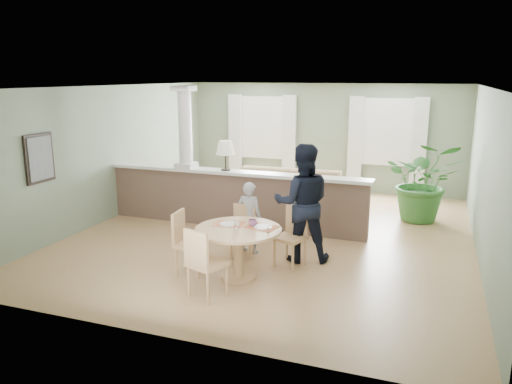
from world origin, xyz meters
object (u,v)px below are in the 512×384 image
at_px(chair_far_man, 293,233).
at_px(chair_side, 186,239).
at_px(houseplant, 424,182).
at_px(chair_near, 203,261).
at_px(child_person, 249,217).
at_px(man_person, 302,203).
at_px(dining_table, 239,238).
at_px(chair_far_boy, 243,228).
at_px(sofa, 285,191).

relative_size(chair_far_man, chair_side, 0.98).
xyz_separation_m(chair_far_man, chair_side, (-1.39, -0.87, 0.01)).
bearing_deg(houseplant, chair_side, -128.07).
bearing_deg(chair_side, chair_near, -143.64).
relative_size(chair_side, child_person, 0.79).
relative_size(chair_near, child_person, 0.81).
distance_m(houseplant, man_person, 3.46).
distance_m(chair_side, child_person, 1.29).
relative_size(dining_table, chair_near, 1.29).
xyz_separation_m(dining_table, child_person, (-0.24, 1.06, 0.00)).
xyz_separation_m(chair_far_man, chair_near, (-0.76, -1.60, 0.02)).
bearing_deg(chair_far_boy, chair_side, -126.94).
relative_size(chair_near, chair_side, 1.02).
bearing_deg(chair_side, chair_far_boy, -31.54).
bearing_deg(houseplant, chair_far_man, -119.37).
bearing_deg(chair_far_boy, sofa, 83.05).
relative_size(dining_table, chair_far_man, 1.34).
bearing_deg(chair_far_boy, chair_near, -96.09).
distance_m(houseplant, chair_far_boy, 4.12).
height_order(dining_table, child_person, child_person).
bearing_deg(sofa, child_person, -88.21).
xyz_separation_m(houseplant, chair_far_boy, (-2.70, -3.09, -0.35)).
bearing_deg(sofa, chair_far_man, -73.64).
bearing_deg(man_person, chair_far_boy, -11.77).
distance_m(chair_far_man, chair_side, 1.64).
relative_size(houseplant, man_person, 0.86).
xyz_separation_m(dining_table, chair_far_man, (0.59, 0.77, -0.09)).
bearing_deg(chair_far_man, child_person, 178.38).
bearing_deg(sofa, man_person, -70.68).
bearing_deg(houseplant, child_person, -132.02).
height_order(chair_side, child_person, child_person).
bearing_deg(chair_far_boy, man_person, -3.31).
relative_size(sofa, dining_table, 2.37).
height_order(child_person, man_person, man_person).
xyz_separation_m(chair_far_boy, child_person, (0.05, 0.15, 0.14)).
height_order(dining_table, chair_side, chair_side).
distance_m(sofa, houseplant, 2.87).
xyz_separation_m(chair_far_man, child_person, (-0.83, 0.29, 0.09)).
relative_size(sofa, man_person, 1.58).
bearing_deg(chair_near, dining_table, -81.98).
bearing_deg(man_person, houseplant, -138.55).
bearing_deg(dining_table, houseplant, 58.95).
relative_size(sofa, chair_near, 3.05).
distance_m(dining_table, man_person, 1.26).
height_order(houseplant, child_person, houseplant).
height_order(chair_far_boy, chair_far_man, chair_far_man).
xyz_separation_m(houseplant, man_person, (-1.74, -2.98, 0.13)).
bearing_deg(chair_side, chair_far_man, -62.49).
xyz_separation_m(dining_table, chair_near, (-0.17, -0.83, -0.07)).
distance_m(sofa, chair_far_boy, 2.90).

